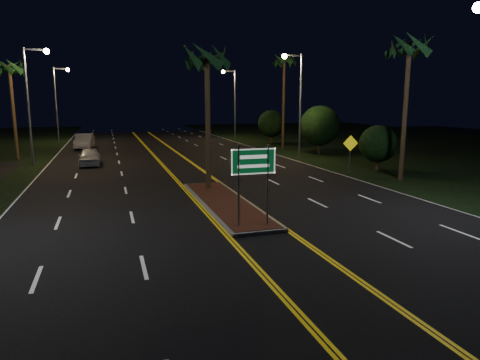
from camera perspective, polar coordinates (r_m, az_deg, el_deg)
name	(u,v)px	position (r m, az deg, el deg)	size (l,w,h in m)	color
ground	(280,252)	(14.63, 5.38, -9.52)	(120.00, 120.00, 0.00)	black
grass_right	(446,148)	(51.91, 25.80, 3.89)	(40.00, 110.00, 0.01)	black
median_island	(225,203)	(20.97, -2.01, -3.08)	(2.25, 10.25, 0.17)	gray
highway_sign	(253,169)	(16.57, 1.80, 1.48)	(1.80, 0.08, 3.20)	gray
streetlight_left_mid	(33,93)	(37.05, -25.92, 10.44)	(1.91, 0.44, 9.00)	gray
streetlight_left_far	(59,96)	(56.92, -23.00, 10.29)	(1.91, 0.44, 9.00)	gray
streetlight_right_mid	(297,94)	(38.18, 7.57, 11.35)	(1.91, 0.44, 9.00)	gray
streetlight_right_far	(232,96)	(56.96, -1.05, 11.10)	(1.91, 0.44, 9.00)	gray
palm_median	(207,58)	(23.89, -4.43, 15.91)	(2.40, 2.40, 8.30)	#382819
palm_left_far	(9,68)	(41.44, -28.41, 13.03)	(2.40, 2.40, 8.80)	#382819
palm_right_near	(410,47)	(29.05, 21.67, 16.11)	(2.40, 2.40, 9.30)	#382819
palm_right_far	(284,61)	(46.56, 5.93, 15.50)	(2.40, 2.40, 10.30)	#382819
shrub_near	(378,144)	(32.81, 17.93, 4.61)	(2.70, 2.70, 3.30)	#382819
shrub_mid	(320,126)	(41.53, 10.58, 7.14)	(3.78, 3.78, 4.62)	#382819
shrub_far	(271,124)	(52.38, 4.20, 7.50)	(3.24, 3.24, 3.96)	#382819
car_near	(89,155)	(35.95, -19.44, 3.14)	(2.03, 4.74, 1.58)	silver
car_far	(84,140)	(48.98, -20.05, 5.03)	(2.35, 5.48, 1.83)	silver
warning_sign	(350,148)	(31.13, 14.49, 4.12)	(1.11, 0.14, 2.65)	gray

